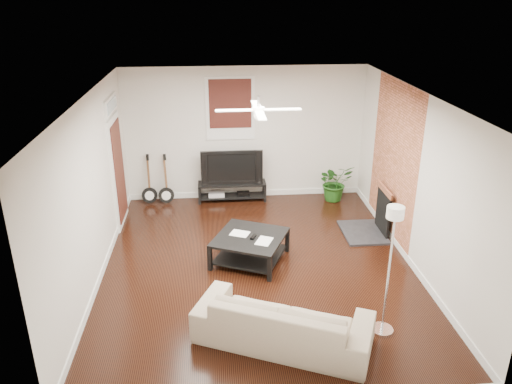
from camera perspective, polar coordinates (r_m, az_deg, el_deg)
The scene contains 14 objects.
room at distance 7.70m, azimuth 0.26°, elevation 0.60°, with size 5.01×6.01×2.81m.
brick_accent at distance 9.16m, azimuth 15.38°, elevation 3.39°, with size 0.02×2.20×2.80m, color #A15734.
fireplace at distance 9.41m, azimuth 13.15°, elevation -2.06°, with size 0.80×1.10×0.92m, color black.
window_back at distance 10.35m, azimuth -2.95°, elevation 9.46°, with size 1.00×0.06×1.30m, color #330E0E.
door_left at distance 9.67m, azimuth -15.51°, elevation 3.42°, with size 0.08×1.00×2.50m, color white.
tv_stand at distance 10.70m, azimuth -2.73°, elevation 0.06°, with size 1.43×0.38×0.40m, color black.
tv at distance 10.52m, azimuth -2.80°, elevation 2.99°, with size 1.28×0.17×0.74m, color black.
coffee_table at distance 8.37m, azimuth -0.69°, elevation -6.42°, with size 1.07×1.07×0.45m, color black.
sofa at distance 6.57m, azimuth 3.10°, elevation -14.39°, with size 2.23×0.87×0.65m, color tan.
floor_lamp at distance 6.63m, azimuth 14.85°, elevation -8.75°, with size 0.30×0.30×1.82m, color silver, non-canonical shape.
potted_plant at distance 10.78m, azimuth 8.96°, elevation 1.11°, with size 0.72×0.62×0.80m, color #1E5117.
guitar_left at distance 10.64m, azimuth -12.15°, elevation 1.32°, with size 0.33×0.23×1.06m, color black, non-canonical shape.
guitar_right at distance 10.57m, azimuth -10.29°, elevation 1.33°, with size 0.33×0.23×1.06m, color black, non-canonical shape.
ceiling_fan at distance 7.34m, azimuth 0.28°, elevation 9.33°, with size 1.24×1.24×0.32m, color white, non-canonical shape.
Camera 1 is at (-0.66, -7.12, 4.25)m, focal length 35.15 mm.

